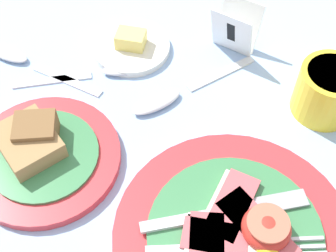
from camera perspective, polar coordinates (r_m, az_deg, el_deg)
ground_plane at (r=0.54m, az=-2.47°, el=-8.25°), size 3.00×3.00×0.00m
breakfast_plate at (r=0.51m, az=8.36°, el=-13.02°), size 0.26×0.26×0.04m
bread_plate at (r=0.58m, az=-15.23°, el=-3.13°), size 0.18×0.18×0.05m
sugar_cup at (r=0.62m, az=18.91°, el=4.18°), size 0.08×0.08×0.07m
butter_dish at (r=0.68m, az=-4.48°, el=9.71°), size 0.11×0.11×0.03m
number_card at (r=0.67m, az=8.21°, el=11.69°), size 0.07×0.05×0.07m
teaspoon_by_saucer at (r=0.62m, az=0.77°, el=3.90°), size 0.12×0.17×0.01m
teaspoon_near_cup at (r=0.70m, az=-17.36°, el=7.75°), size 0.19×0.03×0.01m
teaspoon_stray at (r=0.65m, az=-7.33°, el=6.66°), size 0.17×0.12×0.01m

